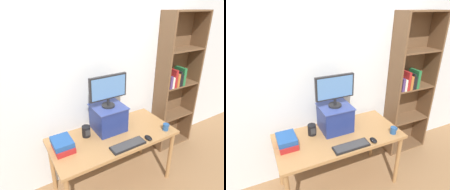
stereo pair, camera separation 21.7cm
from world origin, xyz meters
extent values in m
plane|color=olive|center=(0.00, 0.00, 0.00)|extent=(12.00, 12.00, 0.00)
cube|color=silver|center=(0.00, 0.44, 1.30)|extent=(7.00, 0.08, 2.60)
cube|color=#9E7042|center=(0.00, 0.00, 0.73)|extent=(1.45, 0.68, 0.04)
cylinder|color=#9E7042|center=(0.68, -0.29, 0.36)|extent=(0.05, 0.05, 0.71)
cylinder|color=#9E7042|center=(-0.68, 0.29, 0.36)|extent=(0.05, 0.05, 0.71)
cylinder|color=#9E7042|center=(0.68, 0.29, 0.36)|extent=(0.05, 0.05, 0.71)
cube|color=brown|center=(0.96, 0.26, 1.04)|extent=(0.03, 0.28, 2.08)
cube|color=brown|center=(1.60, 0.26, 1.04)|extent=(0.03, 0.28, 2.08)
cube|color=brown|center=(1.28, 0.40, 1.04)|extent=(0.67, 0.01, 2.08)
cube|color=brown|center=(1.28, 0.26, 0.01)|extent=(0.61, 0.27, 0.02)
cube|color=brown|center=(1.28, 0.26, 0.53)|extent=(0.61, 0.27, 0.02)
cube|color=brown|center=(1.28, 0.26, 1.05)|extent=(0.61, 0.27, 0.02)
cube|color=brown|center=(1.28, 0.26, 1.57)|extent=(0.61, 0.27, 0.02)
cube|color=brown|center=(1.28, 0.26, 2.07)|extent=(0.61, 0.27, 0.02)
cube|color=#4C336B|center=(1.02, 0.24, 1.15)|extent=(0.04, 0.20, 0.18)
cube|color=silver|center=(1.06, 0.24, 1.14)|extent=(0.04, 0.20, 0.16)
cube|color=maroon|center=(1.11, 0.24, 1.19)|extent=(0.04, 0.20, 0.26)
cube|color=#AD662D|center=(1.16, 0.24, 1.15)|extent=(0.05, 0.20, 0.19)
cube|color=black|center=(1.20, 0.24, 1.17)|extent=(0.02, 0.20, 0.22)
cube|color=black|center=(1.23, 0.24, 1.15)|extent=(0.03, 0.20, 0.18)
cube|color=#236B38|center=(1.28, 0.24, 1.19)|extent=(0.05, 0.20, 0.26)
cube|color=navy|center=(0.02, 0.14, 0.90)|extent=(0.35, 0.33, 0.31)
cube|color=#334284|center=(0.02, 0.14, 1.05)|extent=(0.37, 0.35, 0.01)
cylinder|color=black|center=(0.02, 0.14, 1.07)|extent=(0.15, 0.15, 0.02)
cylinder|color=black|center=(0.02, 0.14, 1.12)|extent=(0.03, 0.03, 0.08)
cube|color=black|center=(0.02, 0.14, 1.30)|extent=(0.46, 0.04, 0.28)
cube|color=#4C7AB7|center=(0.02, 0.12, 1.30)|extent=(0.42, 0.00, 0.24)
cube|color=black|center=(0.03, -0.25, 0.76)|extent=(0.40, 0.13, 0.02)
cube|color=#333335|center=(0.03, -0.25, 0.77)|extent=(0.38, 0.11, 0.00)
ellipsoid|color=black|center=(0.30, -0.27, 0.77)|extent=(0.06, 0.10, 0.04)
cube|color=maroon|center=(-0.58, 0.04, 0.78)|extent=(0.19, 0.24, 0.06)
cube|color=navy|center=(-0.58, 0.06, 0.84)|extent=(0.20, 0.24, 0.06)
cylinder|color=#234C84|center=(0.60, -0.23, 0.79)|extent=(0.07, 0.07, 0.08)
torus|color=#234C84|center=(0.63, -0.23, 0.80)|extent=(0.05, 0.01, 0.05)
cylinder|color=black|center=(-0.28, 0.14, 0.81)|extent=(0.10, 0.10, 0.13)
cube|color=#2D2D30|center=(-0.28, 0.09, 0.82)|extent=(0.06, 0.00, 0.07)
camera|label=1|loc=(-0.99, -1.65, 2.12)|focal=32.00mm
camera|label=2|loc=(-0.80, -1.75, 2.12)|focal=32.00mm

